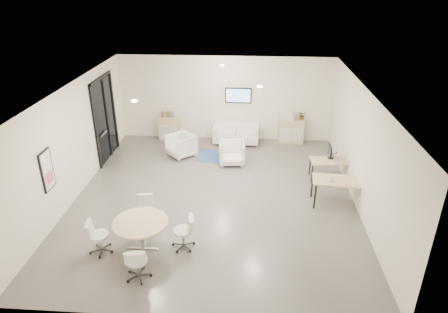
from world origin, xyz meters
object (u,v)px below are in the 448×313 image
object	(u,v)px
sideboard_right	(291,131)
desk_front	(339,182)
sideboard_left	(169,128)
desk_rear	(331,162)
armchair_right	(232,152)
armchair_left	(181,144)
round_table	(141,225)
loveseat	(236,134)

from	to	relation	value
sideboard_right	desk_front	distance (m)	4.45
sideboard_left	desk_rear	world-z (taller)	sideboard_left
sideboard_left	sideboard_right	distance (m)	4.68
armchair_right	armchair_left	bearing A→B (deg)	159.16
desk_front	sideboard_right	bearing A→B (deg)	107.99
sideboard_right	round_table	size ratio (longest dim) A/B	0.73
armchair_left	sideboard_left	bearing A→B (deg)	162.52
sideboard_left	loveseat	world-z (taller)	sideboard_left
sideboard_left	desk_rear	xyz separation A→B (m)	(5.67, -2.93, 0.16)
sideboard_left	round_table	distance (m)	6.81
round_table	sideboard_left	bearing A→B (deg)	95.72
armchair_left	armchair_right	xyz separation A→B (m)	(1.83, -0.50, -0.00)
sideboard_right	desk_front	bearing A→B (deg)	-77.74
sideboard_right	armchair_left	bearing A→B (deg)	-159.54
armchair_left	armchair_right	size ratio (longest dim) A/B	1.01
armchair_right	sideboard_right	bearing A→B (deg)	37.18
desk_front	armchair_right	bearing A→B (deg)	148.33
sideboard_right	round_table	bearing A→B (deg)	-120.66
sideboard_right	armchair_right	size ratio (longest dim) A/B	1.08
desk_rear	round_table	xyz separation A→B (m)	(-4.99, -3.84, 0.10)
armchair_left	armchair_right	distance (m)	1.89
sideboard_left	armchair_left	size ratio (longest dim) A/B	1.02
armchair_right	round_table	bearing A→B (deg)	-116.75
loveseat	round_table	world-z (taller)	round_table
sideboard_left	desk_front	distance (m)	7.13
sideboard_left	sideboard_right	size ratio (longest dim) A/B	0.95
sideboard_right	desk_rear	xyz separation A→B (m)	(0.99, -2.91, 0.13)
desk_rear	round_table	size ratio (longest dim) A/B	1.04
sideboard_right	desk_front	size ratio (longest dim) A/B	0.62
loveseat	desk_rear	xyz separation A→B (m)	(3.07, -2.74, 0.25)
loveseat	desk_rear	size ratio (longest dim) A/B	1.29
sideboard_right	armchair_left	size ratio (longest dim) A/B	1.07
armchair_right	desk_front	xyz separation A→B (m)	(3.09, -2.37, 0.24)
loveseat	armchair_left	size ratio (longest dim) A/B	1.98
sideboard_left	loveseat	xyz separation A→B (m)	(2.60, -0.20, -0.10)
sideboard_left	armchair_left	bearing A→B (deg)	-64.76
loveseat	round_table	size ratio (longest dim) A/B	1.34
loveseat	desk_rear	world-z (taller)	loveseat
sideboard_right	desk_rear	bearing A→B (deg)	-71.29
armchair_left	desk_front	xyz separation A→B (m)	(4.92, -2.87, 0.23)
desk_rear	armchair_left	bearing A→B (deg)	158.50
round_table	desk_front	bearing A→B (deg)	25.93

